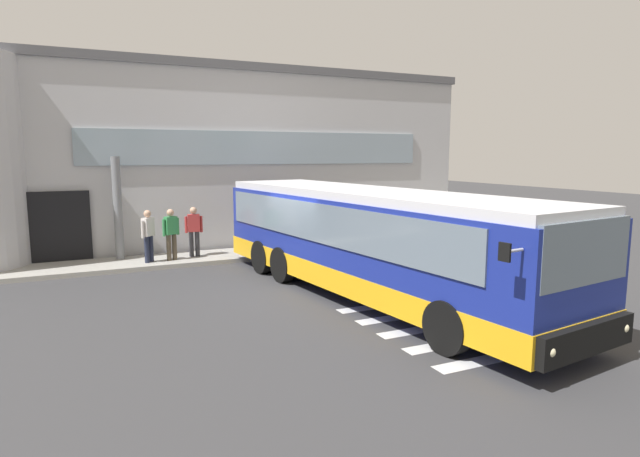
% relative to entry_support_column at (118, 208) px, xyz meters
% --- Properties ---
extents(ground_plane, '(80.00, 90.00, 0.02)m').
position_rel_entry_support_column_xyz_m(ground_plane, '(4.32, -5.40, -1.84)').
color(ground_plane, '#353538').
rests_on(ground_plane, ground).
extents(bay_paint_stripes, '(4.40, 3.96, 0.01)m').
position_rel_entry_support_column_xyz_m(bay_paint_stripes, '(6.32, -9.60, -1.82)').
color(bay_paint_stripes, silver).
rests_on(bay_paint_stripes, ground).
extents(terminal_building, '(20.86, 13.80, 6.86)m').
position_rel_entry_support_column_xyz_m(terminal_building, '(3.64, 6.18, 1.60)').
color(terminal_building, '#B7B7BC').
rests_on(terminal_building, ground).
extents(boarding_curb, '(23.06, 2.00, 0.15)m').
position_rel_entry_support_column_xyz_m(boarding_curb, '(4.32, -0.60, -1.75)').
color(boarding_curb, '#9E9B93').
rests_on(boarding_curb, ground).
extents(entry_support_column, '(0.28, 0.28, 3.35)m').
position_rel_entry_support_column_xyz_m(entry_support_column, '(0.00, 0.00, 0.00)').
color(entry_support_column, slate).
rests_on(entry_support_column, boarding_curb).
extents(bus_main_foreground, '(3.99, 11.71, 2.70)m').
position_rel_entry_support_column_xyz_m(bus_main_foreground, '(5.42, -6.93, -0.49)').
color(bus_main_foreground, navy).
rests_on(bus_main_foreground, ground).
extents(passenger_near_column, '(0.45, 0.44, 1.68)m').
position_rel_entry_support_column_xyz_m(passenger_near_column, '(0.80, -0.96, -0.75)').
color(passenger_near_column, '#1E2338').
rests_on(passenger_near_column, boarding_curb).
extents(passenger_by_doorway, '(0.56, 0.34, 1.68)m').
position_rel_entry_support_column_xyz_m(passenger_by_doorway, '(1.51, -0.93, -0.75)').
color(passenger_by_doorway, '#4C4233').
rests_on(passenger_by_doorway, boarding_curb).
extents(passenger_at_curb_edge, '(0.59, 0.39, 1.68)m').
position_rel_entry_support_column_xyz_m(passenger_at_curb_edge, '(2.31, -0.59, -0.71)').
color(passenger_at_curb_edge, '#2D2D33').
rests_on(passenger_at_curb_edge, boarding_curb).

